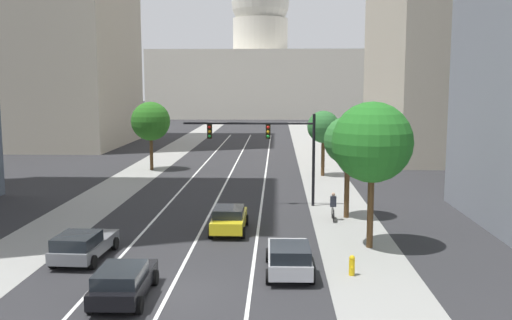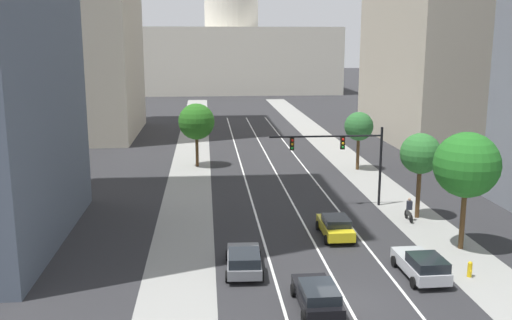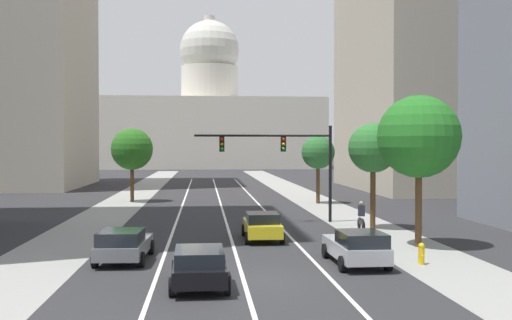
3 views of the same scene
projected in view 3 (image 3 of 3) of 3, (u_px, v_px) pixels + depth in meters
name	position (u px, v px, depth m)	size (l,w,h in m)	color
ground_plane	(218.00, 195.00, 61.88)	(400.00, 400.00, 0.00)	#2B2B2D
sidewalk_left	(128.00, 199.00, 56.16)	(4.06, 130.00, 0.01)	gray
sidewalk_right	(308.00, 198.00, 57.63)	(4.06, 130.00, 0.01)	gray
lane_stripe_left	(181.00, 210.00, 46.66)	(0.16, 90.00, 0.01)	white
lane_stripe_center	(222.00, 210.00, 46.94)	(0.16, 90.00, 0.01)	white
lane_stripe_right	(264.00, 209.00, 47.22)	(0.16, 90.00, 0.01)	white
capitol_building	(210.00, 122.00, 141.71)	(51.68, 24.77, 35.53)	beige
car_silver	(357.00, 247.00, 24.89)	(2.12, 4.46, 1.49)	#B2B5BA
car_yellow	(262.00, 226.00, 31.68)	(2.00, 4.31, 1.46)	yellow
car_gray	(124.00, 244.00, 25.69)	(2.26, 4.57, 1.43)	slate
car_black	(199.00, 265.00, 21.11)	(2.08, 4.40, 1.40)	black
traffic_signal_mast	(286.00, 154.00, 38.89)	(8.90, 0.39, 6.28)	black
fire_hydrant	(421.00, 253.00, 25.08)	(0.26, 0.35, 0.91)	yellow
cyclist	(361.00, 216.00, 35.19)	(0.36, 1.70, 1.72)	black
street_tree_mid_left	(132.00, 149.00, 53.55)	(3.71, 3.71, 6.56)	#51381E
street_tree_near_right	(419.00, 137.00, 29.42)	(4.05, 4.05, 7.43)	#51381E
street_tree_far_right	(318.00, 153.00, 52.00)	(2.88, 2.88, 5.87)	#51381E
street_tree_mid_right	(373.00, 149.00, 35.91)	(2.96, 2.96, 6.32)	#51381E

